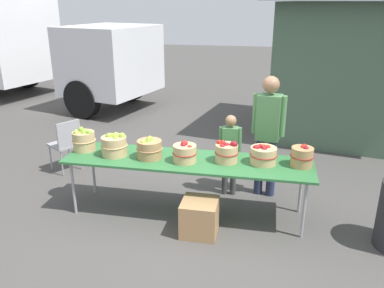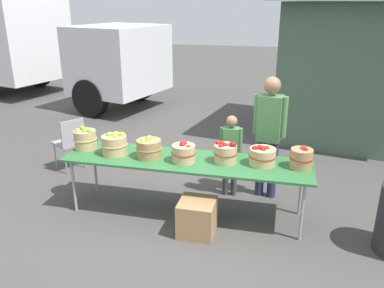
% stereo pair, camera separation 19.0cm
% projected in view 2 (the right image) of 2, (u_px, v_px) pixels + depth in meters
% --- Properties ---
extents(ground_plane, '(40.00, 40.00, 0.00)m').
position_uv_depth(ground_plane, '(187.00, 212.00, 5.18)').
color(ground_plane, '#474442').
extents(market_table, '(3.10, 0.76, 0.75)m').
position_uv_depth(market_table, '(186.00, 162.00, 4.94)').
color(market_table, '#2D6B38').
rests_on(market_table, ground).
extents(apple_basket_green_0, '(0.31, 0.31, 0.31)m').
position_uv_depth(apple_basket_green_0, '(85.00, 139.00, 5.24)').
color(apple_basket_green_0, tan).
rests_on(apple_basket_green_0, market_table).
extents(apple_basket_green_1, '(0.34, 0.34, 0.30)m').
position_uv_depth(apple_basket_green_1, '(114.00, 144.00, 5.06)').
color(apple_basket_green_1, tan).
rests_on(apple_basket_green_1, market_table).
extents(apple_basket_green_2, '(0.33, 0.33, 0.28)m').
position_uv_depth(apple_basket_green_2, '(149.00, 148.00, 4.96)').
color(apple_basket_green_2, '#A87F51').
rests_on(apple_basket_green_2, market_table).
extents(apple_basket_red_0, '(0.31, 0.31, 0.27)m').
position_uv_depth(apple_basket_red_0, '(184.00, 153.00, 4.82)').
color(apple_basket_red_0, tan).
rests_on(apple_basket_red_0, market_table).
extents(apple_basket_red_1, '(0.30, 0.30, 0.28)m').
position_uv_depth(apple_basket_red_1, '(226.00, 153.00, 4.80)').
color(apple_basket_red_1, tan).
rests_on(apple_basket_red_1, market_table).
extents(apple_basket_red_2, '(0.34, 0.34, 0.25)m').
position_uv_depth(apple_basket_red_2, '(262.00, 156.00, 4.74)').
color(apple_basket_red_2, tan).
rests_on(apple_basket_red_2, market_table).
extents(apple_basket_red_3, '(0.28, 0.28, 0.27)m').
position_uv_depth(apple_basket_red_3, '(301.00, 158.00, 4.64)').
color(apple_basket_red_3, '#A87F51').
rests_on(apple_basket_red_3, market_table).
extents(vendor_adult, '(0.45, 0.27, 1.70)m').
position_uv_depth(vendor_adult, '(269.00, 128.00, 5.30)').
color(vendor_adult, '#262D4C').
rests_on(vendor_adult, ground).
extents(child_customer, '(0.31, 0.17, 1.17)m').
position_uv_depth(child_customer, '(231.00, 149.00, 5.43)').
color(child_customer, '#3F3F3F').
rests_on(child_customer, ground).
extents(box_truck, '(7.99, 4.11, 2.75)m').
position_uv_depth(box_truck, '(19.00, 42.00, 11.26)').
color(box_truck, white).
rests_on(box_truck, ground).
extents(food_kiosk, '(3.99, 3.51, 2.74)m').
position_uv_depth(food_kiosk, '(368.00, 69.00, 7.54)').
color(food_kiosk, '#47604C').
rests_on(food_kiosk, ground).
extents(folding_chair, '(0.55, 0.55, 0.86)m').
position_uv_depth(folding_chair, '(70.00, 140.00, 6.34)').
color(folding_chair, '#99999E').
rests_on(folding_chair, ground).
extents(produce_crate, '(0.42, 0.42, 0.42)m').
position_uv_depth(produce_crate, '(197.00, 217.00, 4.66)').
color(produce_crate, '#A87F51').
rests_on(produce_crate, ground).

